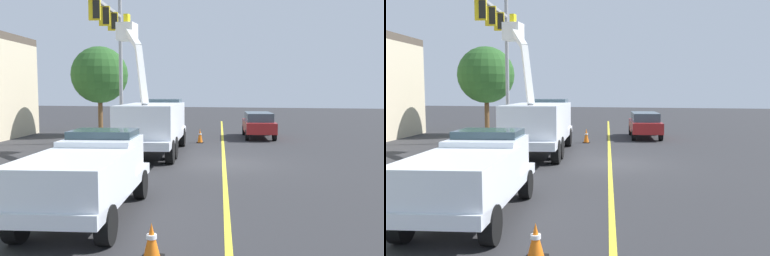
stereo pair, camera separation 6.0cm
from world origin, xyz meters
The scene contains 10 objects.
ground centered at (0.00, 0.00, 0.00)m, with size 120.00×120.00×0.00m, color #2D2D30.
sidewalk_far_side centered at (-1.08, 7.05, 0.06)m, with size 60.00×3.60×0.12m, color #9E9E99.
lane_centre_stripe centered at (0.00, 0.00, 0.00)m, with size 50.00×0.16×0.01m, color yellow.
utility_bucket_truck centered at (2.23, 3.86, 1.61)m, with size 8.48×4.06×7.10m.
service_pickup_truck centered at (-8.26, 2.22, 1.12)m, with size 5.85×2.93×2.06m.
passing_minivan centered at (10.38, -0.84, 0.97)m, with size 5.03×2.61×1.69m.
traffic_cone_leading centered at (-10.38, -0.12, 0.34)m, with size 0.40×0.40×0.70m.
traffic_cone_mid_front centered at (6.82, 2.44, 0.43)m, with size 0.40×0.40×0.87m.
traffic_signal_mast centered at (4.12, 6.81, 5.87)m, with size 5.96×1.16×8.63m.
street_tree_right centered at (9.48, 10.16, 4.25)m, with size 3.96×3.96×6.24m.
Camera 2 is at (-17.54, -2.55, 3.16)m, focal length 38.69 mm.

